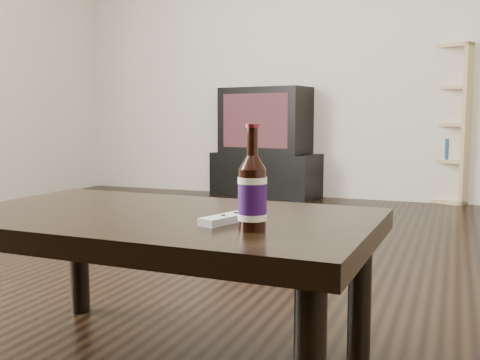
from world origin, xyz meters
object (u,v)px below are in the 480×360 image
(tv_stand, at_px, (268,174))
(beer_bottle, at_px, (252,193))
(tv, at_px, (268,121))
(coffee_table, at_px, (162,234))
(bookshelf, at_px, (433,121))
(remote, at_px, (228,218))

(tv_stand, height_order, beer_bottle, beer_bottle)
(tv_stand, distance_m, beer_bottle, 3.61)
(tv, bearing_deg, tv_stand, 90.00)
(tv_stand, xyz_separation_m, coffee_table, (0.79, -3.30, 0.18))
(tv_stand, distance_m, coffee_table, 3.40)
(tv, relative_size, coffee_table, 0.72)
(tv, distance_m, bookshelf, 1.36)
(coffee_table, xyz_separation_m, beer_bottle, (0.30, -0.12, 0.14))
(beer_bottle, relative_size, remote, 1.38)
(tv_stand, height_order, bookshelf, bookshelf)
(tv, bearing_deg, coffee_table, -65.71)
(bookshelf, relative_size, coffee_table, 1.08)
(tv_stand, height_order, tv, tv)
(tv_stand, bearing_deg, coffee_table, -65.71)
(bookshelf, height_order, coffee_table, bookshelf)
(tv, bearing_deg, remote, -62.48)
(tv, bearing_deg, beer_bottle, -61.46)
(bookshelf, bearing_deg, beer_bottle, -69.63)
(tv, height_order, bookshelf, bookshelf)
(remote, bearing_deg, tv, 125.65)
(beer_bottle, bearing_deg, coffee_table, 158.01)
(bookshelf, height_order, beer_bottle, bookshelf)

